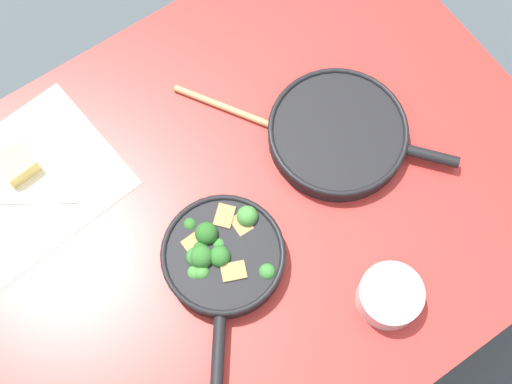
% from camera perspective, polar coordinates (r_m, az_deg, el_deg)
% --- Properties ---
extents(ground_plane, '(14.00, 14.00, 0.00)m').
position_cam_1_polar(ground_plane, '(2.23, -0.00, -7.20)').
color(ground_plane, '#424C51').
extents(dining_table_red, '(1.26, 1.01, 0.77)m').
position_cam_1_polar(dining_table_red, '(1.56, -0.00, -1.27)').
color(dining_table_red, '#B72D28').
rests_on(dining_table_red, ground_plane).
extents(skillet_broccoli, '(0.30, 0.35, 0.08)m').
position_cam_1_polar(skillet_broccoli, '(1.42, -2.75, -5.14)').
color(skillet_broccoli, black).
rests_on(skillet_broccoli, dining_table_red).
extents(skillet_eggs, '(0.32, 0.36, 0.05)m').
position_cam_1_polar(skillet_eggs, '(1.53, 6.62, 4.65)').
color(skillet_eggs, black).
rests_on(skillet_eggs, dining_table_red).
extents(wooden_spoon, '(0.21, 0.31, 0.02)m').
position_cam_1_polar(wooden_spoon, '(1.54, 0.86, 5.51)').
color(wooden_spoon, tan).
rests_on(wooden_spoon, dining_table_red).
extents(parchment_sheet, '(0.39, 0.35, 0.00)m').
position_cam_1_polar(parchment_sheet, '(1.57, -17.73, 0.77)').
color(parchment_sheet, beige).
rests_on(parchment_sheet, dining_table_red).
extents(cheese_block, '(0.08, 0.08, 0.04)m').
position_cam_1_polar(cheese_block, '(1.57, -18.61, 2.10)').
color(cheese_block, '#EACC66').
rests_on(cheese_block, dining_table_red).
extents(prep_bowl_steel, '(0.13, 0.13, 0.06)m').
position_cam_1_polar(prep_bowl_steel, '(1.42, 10.66, -8.17)').
color(prep_bowl_steel, '#B7B7BC').
rests_on(prep_bowl_steel, dining_table_red).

